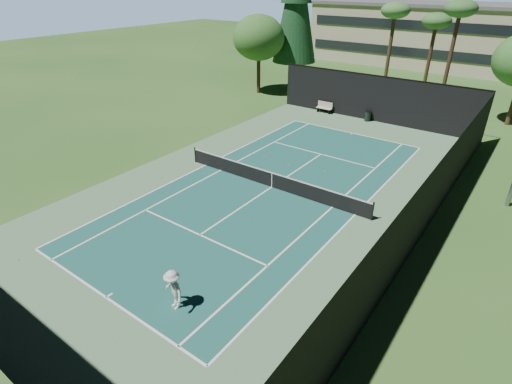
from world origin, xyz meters
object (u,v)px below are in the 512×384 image
tennis_net (272,179)px  tennis_ball_c (325,171)px  player (173,290)px  tennis_ball_a (18,259)px  tennis_ball_d (264,156)px  park_bench (325,107)px  tennis_ball_b (288,165)px  trash_bin (368,116)px

tennis_net → tennis_ball_c: tennis_net is taller
player → tennis_ball_a: player is taller
tennis_ball_c → tennis_ball_d: 4.70m
player → park_bench: size_ratio=1.17×
tennis_net → tennis_ball_d: (-3.10, 3.64, -0.52)m
player → tennis_ball_b: (-3.52, 13.96, -0.85)m
player → tennis_ball_d: size_ratio=23.02×
tennis_net → player: (2.63, -10.59, 0.32)m
park_bench → trash_bin: park_bench is taller
tennis_ball_b → trash_bin: bearing=87.1°
tennis_net → tennis_ball_c: 4.25m
tennis_ball_d → park_bench: park_bench is taller
tennis_ball_b → tennis_ball_c: size_ratio=1.06×
tennis_ball_c → tennis_net: bearing=-112.2°
player → trash_bin: player is taller
park_bench → trash_bin: size_ratio=1.59×
player → tennis_ball_a: size_ratio=28.46×
tennis_ball_d → tennis_net: bearing=-49.6°
tennis_ball_b → tennis_ball_c: tennis_ball_b is taller
tennis_net → park_bench: bearing=106.3°
tennis_ball_a → trash_bin: size_ratio=0.07×
tennis_ball_a → tennis_net: bearing=67.2°
player → trash_bin: (-2.91, 26.26, -0.40)m
player → tennis_ball_a: (-8.00, -2.18, -0.85)m
tennis_net → tennis_ball_d: 4.81m
tennis_ball_d → tennis_ball_b: bearing=-7.0°
park_bench → player: bearing=-74.6°
tennis_ball_a → tennis_ball_c: (6.96, 16.68, -0.00)m
player → tennis_ball_c: bearing=111.0°
tennis_ball_a → park_bench: bearing=88.4°
park_bench → tennis_ball_a: bearing=-91.6°
tennis_ball_a → trash_bin: trash_bin is taller
tennis_net → trash_bin: 15.67m
tennis_net → tennis_ball_b: bearing=104.8°
trash_bin → tennis_ball_d: bearing=-103.2°
player → tennis_ball_d: player is taller
tennis_ball_b → tennis_ball_d: 2.22m
tennis_ball_b → trash_bin: size_ratio=0.07×
tennis_ball_c → park_bench: (-6.18, 11.75, 0.52)m
tennis_ball_c → trash_bin: (-1.87, 11.76, 0.45)m
park_bench → tennis_ball_c: bearing=-62.3°
tennis_ball_b → tennis_ball_a: bearing=-105.5°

